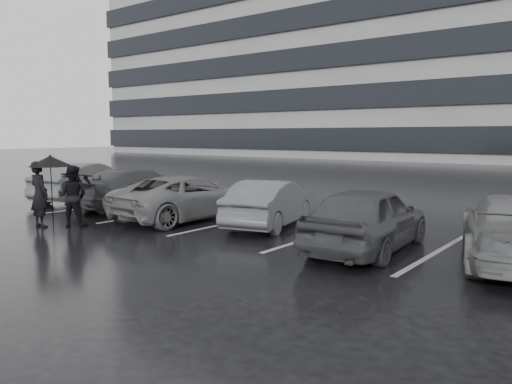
{
  "coord_description": "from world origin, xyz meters",
  "views": [
    {
      "loc": [
        6.56,
        -7.93,
        2.39
      ],
      "look_at": [
        -0.3,
        1.0,
        1.1
      ],
      "focal_mm": 35.0,
      "sensor_mm": 36.0,
      "label": 1
    }
  ],
  "objects_px": {
    "car_main": "(368,218)",
    "car_west_b": "(187,197)",
    "car_west_d": "(87,182)",
    "car_west_a": "(271,203)",
    "car_west_c": "(138,188)",
    "pedestrian_left": "(39,194)",
    "pedestrian_right": "(73,196)"
  },
  "relations": [
    {
      "from": "car_main",
      "to": "car_west_b",
      "type": "distance_m",
      "value": 5.82
    },
    {
      "from": "car_west_b",
      "to": "car_west_d",
      "type": "bearing_deg",
      "value": -3.2
    },
    {
      "from": "car_west_a",
      "to": "car_west_b",
      "type": "xyz_separation_m",
      "value": [
        -2.56,
        -0.53,
        0.02
      ]
    },
    {
      "from": "car_west_a",
      "to": "car_west_c",
      "type": "bearing_deg",
      "value": -13.85
    },
    {
      "from": "car_main",
      "to": "car_west_b",
      "type": "relative_size",
      "value": 0.89
    },
    {
      "from": "car_west_c",
      "to": "car_main",
      "type": "bearing_deg",
      "value": 172.62
    },
    {
      "from": "pedestrian_left",
      "to": "car_west_a",
      "type": "bearing_deg",
      "value": -139.0
    },
    {
      "from": "car_main",
      "to": "pedestrian_right",
      "type": "height_order",
      "value": "pedestrian_right"
    },
    {
      "from": "pedestrian_left",
      "to": "pedestrian_right",
      "type": "xyz_separation_m",
      "value": [
        0.6,
        0.58,
        -0.06
      ]
    },
    {
      "from": "car_west_d",
      "to": "pedestrian_right",
      "type": "distance_m",
      "value": 5.33
    },
    {
      "from": "car_west_d",
      "to": "pedestrian_right",
      "type": "xyz_separation_m",
      "value": [
        4.23,
        -3.25,
        0.11
      ]
    },
    {
      "from": "car_west_a",
      "to": "pedestrian_right",
      "type": "bearing_deg",
      "value": 23.64
    },
    {
      "from": "car_west_b",
      "to": "car_west_c",
      "type": "xyz_separation_m",
      "value": [
        -2.73,
        0.47,
        0.03
      ]
    },
    {
      "from": "car_west_b",
      "to": "car_west_c",
      "type": "bearing_deg",
      "value": -7.25
    },
    {
      "from": "car_west_d",
      "to": "car_main",
      "type": "bearing_deg",
      "value": 160.25
    },
    {
      "from": "car_main",
      "to": "car_west_c",
      "type": "relative_size",
      "value": 0.88
    },
    {
      "from": "car_main",
      "to": "car_west_d",
      "type": "distance_m",
      "value": 11.59
    },
    {
      "from": "car_west_b",
      "to": "pedestrian_right",
      "type": "relative_size",
      "value": 2.81
    },
    {
      "from": "car_main",
      "to": "car_west_a",
      "type": "relative_size",
      "value": 1.08
    },
    {
      "from": "car_west_a",
      "to": "car_west_c",
      "type": "relative_size",
      "value": 0.82
    },
    {
      "from": "car_main",
      "to": "pedestrian_right",
      "type": "xyz_separation_m",
      "value": [
        -7.31,
        -2.14,
        0.12
      ]
    },
    {
      "from": "pedestrian_left",
      "to": "pedestrian_right",
      "type": "relative_size",
      "value": 1.07
    },
    {
      "from": "car_main",
      "to": "pedestrian_left",
      "type": "distance_m",
      "value": 8.36
    },
    {
      "from": "car_west_d",
      "to": "pedestrian_left",
      "type": "relative_size",
      "value": 2.46
    },
    {
      "from": "car_main",
      "to": "car_west_c",
      "type": "distance_m",
      "value": 8.58
    },
    {
      "from": "car_west_a",
      "to": "car_west_c",
      "type": "distance_m",
      "value": 5.29
    },
    {
      "from": "car_west_b",
      "to": "car_west_d",
      "type": "height_order",
      "value": "car_west_d"
    },
    {
      "from": "pedestrian_left",
      "to": "pedestrian_right",
      "type": "distance_m",
      "value": 0.83
    },
    {
      "from": "pedestrian_right",
      "to": "car_west_d",
      "type": "bearing_deg",
      "value": -70.4
    },
    {
      "from": "car_west_d",
      "to": "car_west_a",
      "type": "bearing_deg",
      "value": 165.4
    },
    {
      "from": "car_main",
      "to": "car_west_c",
      "type": "xyz_separation_m",
      "value": [
        -8.52,
        1.0,
        -0.02
      ]
    },
    {
      "from": "car_west_a",
      "to": "car_west_d",
      "type": "distance_m",
      "value": 8.31
    }
  ]
}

